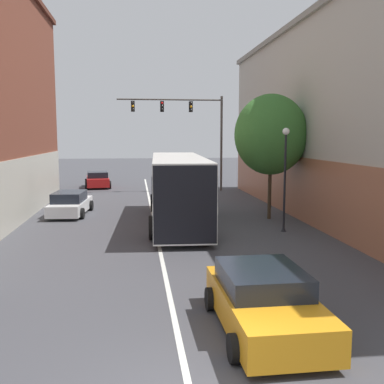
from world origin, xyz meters
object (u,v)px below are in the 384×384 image
at_px(hatchback_foreground, 264,301).
at_px(street_tree_near, 271,135).
at_px(traffic_signal_gantry, 189,121).
at_px(parked_car_left_near, 70,204).
at_px(parked_car_left_mid, 98,180).
at_px(bus, 178,186).
at_px(street_lamp, 285,172).

relative_size(hatchback_foreground, street_tree_near, 0.66).
bearing_deg(traffic_signal_gantry, parked_car_left_near, -128.33).
height_order(parked_car_left_mid, traffic_signal_gantry, traffic_signal_gantry).
height_order(bus, parked_car_left_mid, bus).
distance_m(bus, parked_car_left_near, 6.52).
bearing_deg(street_tree_near, street_lamp, -94.96).
relative_size(bus, traffic_signal_gantry, 1.39).
relative_size(parked_car_left_near, traffic_signal_gantry, 0.55).
distance_m(bus, street_tree_near, 5.46).
height_order(hatchback_foreground, traffic_signal_gantry, traffic_signal_gantry).
xyz_separation_m(hatchback_foreground, street_tree_near, (4.06, 13.06, 3.70)).
relative_size(bus, parked_car_left_mid, 2.72).
relative_size(hatchback_foreground, parked_car_left_near, 0.95).
xyz_separation_m(bus, hatchback_foreground, (0.76, -12.45, -1.20)).
bearing_deg(parked_car_left_mid, parked_car_left_near, 171.86).
bearing_deg(traffic_signal_gantry, hatchback_foreground, -92.90).
xyz_separation_m(parked_car_left_mid, street_lamp, (9.77, -18.70, 2.04)).
bearing_deg(parked_car_left_mid, traffic_signal_gantry, -121.53).
xyz_separation_m(bus, parked_car_left_near, (-5.62, 3.07, -1.24)).
xyz_separation_m(parked_car_left_near, parked_car_left_mid, (0.39, 13.09, 0.03)).
bearing_deg(traffic_signal_gantry, parked_car_left_mid, 154.90).
bearing_deg(hatchback_foreground, street_lamp, -21.53).
distance_m(bus, parked_car_left_mid, 17.03).
relative_size(parked_car_left_mid, street_tree_near, 0.64).
relative_size(bus, street_tree_near, 1.75).
relative_size(parked_car_left_mid, street_lamp, 0.89).
distance_m(traffic_signal_gantry, street_lamp, 15.74).
xyz_separation_m(parked_car_left_mid, street_tree_near, (10.05, -15.55, 3.70)).
distance_m(hatchback_foreground, parked_car_left_near, 16.78).
bearing_deg(street_lamp, bus, 150.82).
xyz_separation_m(bus, street_lamp, (4.54, -2.54, 0.84)).
xyz_separation_m(bus, traffic_signal_gantry, (2.04, 12.76, 3.56)).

